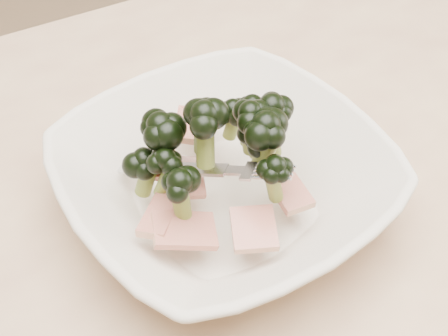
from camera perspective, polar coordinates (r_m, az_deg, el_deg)
The scene contains 2 objects.
dining_table at distance 0.63m, azimuth 0.93°, elevation -11.24°, with size 1.20×0.80×0.75m.
broccoli_dish at distance 0.54m, azimuth -0.07°, elevation -0.79°, with size 0.30×0.30×0.13m.
Camera 1 is at (-0.18, -0.30, 1.18)m, focal length 50.00 mm.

